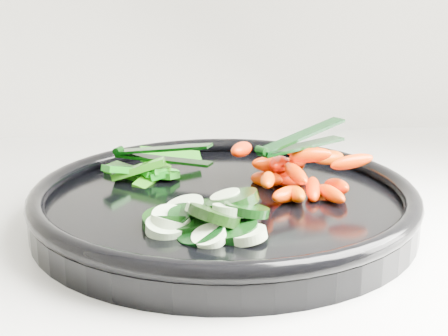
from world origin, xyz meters
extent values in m
cylinder|color=black|center=(-0.41, 1.62, 0.94)|extent=(0.44, 0.44, 0.02)
torus|color=black|center=(-0.41, 1.62, 0.96)|extent=(0.45, 0.45, 0.02)
cylinder|color=black|center=(-0.44, 1.52, 0.96)|extent=(0.06, 0.06, 0.03)
cylinder|color=#E5F8C7|center=(-0.43, 1.51, 0.96)|extent=(0.04, 0.04, 0.02)
cylinder|color=black|center=(-0.46, 1.55, 0.96)|extent=(0.04, 0.04, 0.03)
cylinder|color=beige|center=(-0.46, 1.54, 0.96)|extent=(0.05, 0.05, 0.03)
cylinder|color=black|center=(-0.44, 1.55, 0.96)|extent=(0.05, 0.05, 0.03)
cylinder|color=beige|center=(-0.46, 1.56, 0.96)|extent=(0.04, 0.04, 0.02)
cylinder|color=black|center=(-0.41, 1.52, 0.96)|extent=(0.06, 0.06, 0.02)
cylinder|color=beige|center=(-0.40, 1.51, 0.96)|extent=(0.04, 0.04, 0.02)
cylinder|color=black|center=(-0.44, 1.57, 0.96)|extent=(0.06, 0.06, 0.02)
cylinder|color=beige|center=(-0.45, 1.58, 0.96)|extent=(0.05, 0.05, 0.02)
cylinder|color=black|center=(-0.44, 1.55, 0.96)|extent=(0.06, 0.06, 0.02)
cylinder|color=#D9EEBE|center=(-0.45, 1.56, 0.96)|extent=(0.04, 0.04, 0.01)
cylinder|color=black|center=(-0.46, 1.55, 0.96)|extent=(0.06, 0.06, 0.02)
cylinder|color=#E0FCC9|center=(-0.46, 1.54, 0.96)|extent=(0.04, 0.04, 0.02)
cylinder|color=black|center=(-0.46, 1.55, 0.96)|extent=(0.05, 0.05, 0.03)
cylinder|color=beige|center=(-0.46, 1.54, 0.96)|extent=(0.03, 0.03, 0.02)
cylinder|color=black|center=(-0.42, 1.54, 0.97)|extent=(0.06, 0.05, 0.03)
cylinder|color=beige|center=(-0.43, 1.55, 0.97)|extent=(0.03, 0.03, 0.02)
cylinder|color=black|center=(-0.40, 1.57, 0.97)|extent=(0.06, 0.06, 0.02)
cylinder|color=beige|center=(-0.41, 1.58, 0.97)|extent=(0.03, 0.03, 0.02)
cylinder|color=black|center=(-0.40, 1.55, 0.97)|extent=(0.06, 0.06, 0.02)
cylinder|color=beige|center=(-0.41, 1.55, 0.97)|extent=(0.04, 0.04, 0.02)
ellipsoid|color=#FF1700|center=(-0.32, 1.61, 0.96)|extent=(0.02, 0.05, 0.02)
ellipsoid|color=red|center=(-0.35, 1.60, 0.96)|extent=(0.05, 0.05, 0.02)
ellipsoid|color=#EA2A00|center=(-0.31, 1.60, 0.96)|extent=(0.03, 0.05, 0.02)
ellipsoid|color=#FF2F00|center=(-0.36, 1.65, 0.96)|extent=(0.04, 0.05, 0.03)
ellipsoid|color=#E95400|center=(-0.30, 1.62, 0.96)|extent=(0.02, 0.05, 0.03)
ellipsoid|color=#F42800|center=(-0.34, 1.66, 0.96)|extent=(0.02, 0.04, 0.02)
ellipsoid|color=#EC5200|center=(-0.34, 1.60, 0.96)|extent=(0.02, 0.04, 0.02)
ellipsoid|color=red|center=(-0.34, 1.65, 0.96)|extent=(0.05, 0.04, 0.02)
ellipsoid|color=#F13900|center=(-0.32, 1.70, 0.96)|extent=(0.04, 0.05, 0.02)
ellipsoid|color=#F92A00|center=(-0.35, 1.68, 0.96)|extent=(0.03, 0.05, 0.02)
ellipsoid|color=#F54900|center=(-0.37, 1.60, 0.98)|extent=(0.03, 0.05, 0.02)
ellipsoid|color=#FA4700|center=(-0.32, 1.67, 0.98)|extent=(0.03, 0.05, 0.02)
ellipsoid|color=#F32800|center=(-0.35, 1.66, 0.98)|extent=(0.04, 0.05, 0.03)
ellipsoid|color=red|center=(-0.34, 1.62, 0.98)|extent=(0.02, 0.05, 0.02)
ellipsoid|color=red|center=(-0.35, 1.65, 0.98)|extent=(0.05, 0.04, 0.03)
ellipsoid|color=#ED4B00|center=(-0.29, 1.67, 0.98)|extent=(0.05, 0.04, 0.02)
ellipsoid|color=#F61100|center=(-0.32, 1.65, 0.99)|extent=(0.04, 0.03, 0.02)
ellipsoid|color=#F22E00|center=(-0.38, 1.67, 0.99)|extent=(0.04, 0.05, 0.02)
ellipsoid|color=#E43400|center=(-0.32, 1.64, 0.99)|extent=(0.05, 0.02, 0.02)
ellipsoid|color=#FD4B00|center=(-0.28, 1.61, 0.99)|extent=(0.05, 0.02, 0.02)
cube|color=#0A730B|center=(-0.48, 1.70, 0.96)|extent=(0.03, 0.06, 0.02)
cube|color=#12700A|center=(-0.47, 1.69, 0.96)|extent=(0.05, 0.05, 0.03)
cube|color=#0A6B0E|center=(-0.47, 1.69, 0.96)|extent=(0.05, 0.04, 0.01)
cube|color=#20690A|center=(-0.48, 1.68, 0.96)|extent=(0.04, 0.06, 0.02)
cube|color=#226509|center=(-0.50, 1.70, 0.96)|extent=(0.05, 0.05, 0.01)
cube|color=#0A6C0A|center=(-0.48, 1.69, 0.96)|extent=(0.05, 0.05, 0.02)
cube|color=#27700A|center=(-0.49, 1.68, 0.97)|extent=(0.06, 0.02, 0.03)
cube|color=#0A6F0C|center=(-0.51, 1.68, 0.97)|extent=(0.05, 0.04, 0.02)
cube|color=#1F6609|center=(-0.46, 1.73, 0.97)|extent=(0.07, 0.03, 0.02)
cylinder|color=black|center=(-0.37, 1.61, 1.00)|extent=(0.01, 0.01, 0.01)
cube|color=black|center=(-0.33, 1.64, 1.00)|extent=(0.10, 0.07, 0.00)
cube|color=black|center=(-0.33, 1.64, 1.01)|extent=(0.10, 0.07, 0.02)
cylinder|color=black|center=(-0.51, 1.72, 0.98)|extent=(0.01, 0.01, 0.01)
cube|color=black|center=(-0.46, 1.69, 0.97)|extent=(0.11, 0.06, 0.00)
cube|color=black|center=(-0.46, 1.69, 0.99)|extent=(0.10, 0.06, 0.02)
camera|label=1|loc=(-0.47, 1.05, 1.16)|focal=50.00mm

